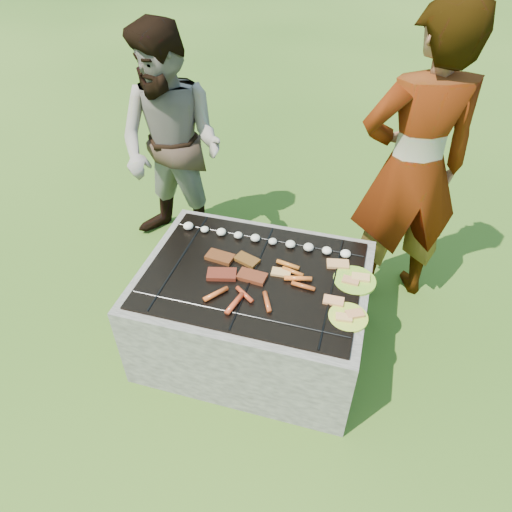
# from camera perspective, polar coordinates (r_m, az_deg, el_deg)

# --- Properties ---
(lawn) EXTENTS (60.00, 60.00, 0.00)m
(lawn) POSITION_cam_1_polar(r_m,az_deg,el_deg) (3.04, -0.26, -10.71)
(lawn) COLOR #254711
(lawn) RESTS_ON ground
(fire_pit) EXTENTS (1.30, 1.00, 0.62)m
(fire_pit) POSITION_cam_1_polar(r_m,az_deg,el_deg) (2.83, -0.28, -7.11)
(fire_pit) COLOR gray
(fire_pit) RESTS_ON ground
(mushrooms) EXTENTS (1.06, 0.06, 0.04)m
(mushrooms) POSITION_cam_1_polar(r_m,az_deg,el_deg) (2.80, 1.26, 2.04)
(mushrooms) COLOR #EDE2C9
(mushrooms) RESTS_ON fire_pit
(pork_slabs) EXTENTS (0.40, 0.29, 0.02)m
(pork_slabs) POSITION_cam_1_polar(r_m,az_deg,el_deg) (2.62, -2.79, -1.42)
(pork_slabs) COLOR brown
(pork_slabs) RESTS_ON fire_pit
(sausages) EXTENTS (0.56, 0.49, 0.03)m
(sausages) POSITION_cam_1_polar(r_m,az_deg,el_deg) (2.49, 1.26, -3.95)
(sausages) COLOR orange
(sausages) RESTS_ON fire_pit
(bread_on_grate) EXTENTS (0.43, 0.38, 0.02)m
(bread_on_grate) POSITION_cam_1_polar(r_m,az_deg,el_deg) (2.59, 8.06, -2.47)
(bread_on_grate) COLOR tan
(bread_on_grate) RESTS_ON fire_pit
(plate_far) EXTENTS (0.27, 0.27, 0.03)m
(plate_far) POSITION_cam_1_polar(r_m,az_deg,el_deg) (2.62, 12.24, -2.98)
(plate_far) COLOR #D0DA34
(plate_far) RESTS_ON fire_pit
(plate_near) EXTENTS (0.26, 0.26, 0.03)m
(plate_near) POSITION_cam_1_polar(r_m,az_deg,el_deg) (2.41, 11.47, -7.46)
(plate_near) COLOR yellow
(plate_near) RESTS_ON fire_pit
(cook) EXTENTS (0.83, 0.69, 1.95)m
(cook) POSITION_cam_1_polar(r_m,az_deg,el_deg) (2.97, 18.96, 10.10)
(cook) COLOR #A59389
(cook) RESTS_ON ground
(bystander) EXTENTS (0.92, 0.77, 1.69)m
(bystander) POSITION_cam_1_polar(r_m,az_deg,el_deg) (3.41, -10.45, 13.14)
(bystander) COLOR gray
(bystander) RESTS_ON ground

